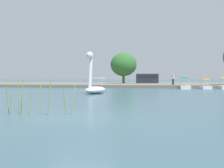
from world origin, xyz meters
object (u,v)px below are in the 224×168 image
(tree_broadleaf_right, at_px, (124,65))
(parked_van, at_px, (147,78))
(pedal_boat_teal, at_px, (185,85))
(person_on_path, at_px, (173,79))
(pedal_boat_orange, at_px, (205,86))
(swan_boat, at_px, (95,86))

(tree_broadleaf_right, distance_m, parked_van, 5.49)
(tree_broadleaf_right, bearing_deg, pedal_boat_teal, -56.42)
(person_on_path, height_order, parked_van, parked_van)
(pedal_boat_teal, height_order, pedal_boat_orange, pedal_boat_teal)
(swan_boat, xyz_separation_m, tree_broadleaf_right, (-0.66, 27.65, 3.37))
(pedal_boat_orange, height_order, parked_van, parked_van)
(pedal_boat_teal, distance_m, pedal_boat_orange, 2.59)
(swan_boat, bearing_deg, pedal_boat_teal, 52.95)
(pedal_boat_teal, xyz_separation_m, person_on_path, (-1.26, 4.45, 0.84))
(pedal_boat_teal, xyz_separation_m, parked_van, (-5.53, 16.71, 0.94))
(pedal_boat_teal, relative_size, person_on_path, 1.37)
(parked_van, bearing_deg, swan_boat, -97.59)
(tree_broadleaf_right, bearing_deg, parked_van, 18.58)
(pedal_boat_teal, height_order, person_on_path, person_on_path)
(pedal_boat_teal, relative_size, pedal_boat_orange, 1.14)
(tree_broadleaf_right, xyz_separation_m, person_on_path, (8.81, -10.73, -2.76))
(tree_broadleaf_right, relative_size, parked_van, 1.35)
(person_on_path, relative_size, parked_van, 0.38)
(pedal_boat_teal, distance_m, tree_broadleaf_right, 18.57)
(pedal_boat_teal, xyz_separation_m, tree_broadleaf_right, (-10.08, 15.18, 3.60))
(pedal_boat_teal, distance_m, person_on_path, 4.70)
(swan_boat, relative_size, parked_van, 0.84)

